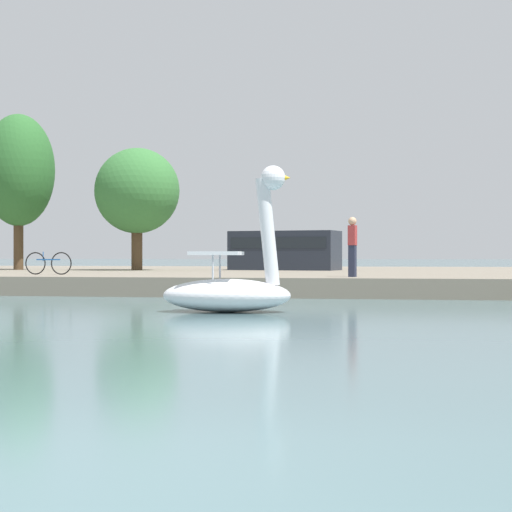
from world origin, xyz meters
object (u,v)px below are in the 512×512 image
swan_boat (231,284)px  person_on_path (352,245)px  tree_broadleaf_behind_dock (18,171)px  parked_van (285,249)px  tree_broadleaf_right (137,191)px  bicycle_parked (48,263)px

swan_boat → person_on_path: swan_boat is taller
tree_broadleaf_behind_dock → parked_van: bearing=7.0°
person_on_path → parked_van: (-3.99, 12.11, -0.04)m
tree_broadleaf_behind_dock → tree_broadleaf_right: bearing=-0.9°
swan_boat → person_on_path: (1.94, 7.95, 0.95)m
bicycle_parked → parked_van: 12.50m
bicycle_parked → parked_van: bearing=59.9°
swan_boat → tree_broadleaf_behind_dock: (-13.89, 18.61, 4.42)m
tree_broadleaf_behind_dock → person_on_path: bearing=-34.0°
tree_broadleaf_behind_dock → person_on_path: tree_broadleaf_behind_dock is taller
bicycle_parked → swan_boat: bearing=-48.1°
tree_broadleaf_behind_dock → bicycle_parked: size_ratio=4.09×
tree_broadleaf_right → parked_van: size_ratio=1.11×
swan_boat → bicycle_parked: 12.46m
swan_boat → tree_broadleaf_right: size_ratio=0.57×
bicycle_parked → parked_van: parked_van is taller
bicycle_parked → tree_broadleaf_right: bearing=90.0°
tree_broadleaf_behind_dock → person_on_path: 19.39m
person_on_path → bicycle_parked: person_on_path is taller
person_on_path → parked_van: 12.75m
swan_boat → tree_broadleaf_behind_dock: size_ratio=0.45×
tree_broadleaf_behind_dock → parked_van: 12.44m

